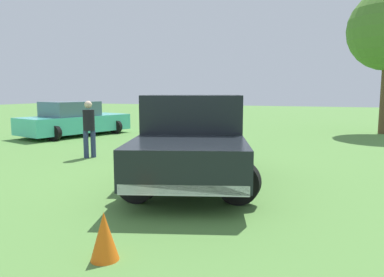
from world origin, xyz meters
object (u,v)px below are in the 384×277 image
Objects in this scene: sedan_near at (74,120)px; traffic_cone at (104,236)px; person_visitor at (89,126)px; person_bystander at (237,119)px; pickup_truck at (192,137)px.

sedan_near reaches higher than traffic_cone.
person_bystander is at bearing 84.67° from person_visitor.
pickup_truck reaches higher than person_visitor.
traffic_cone is (-4.05, 5.24, -0.62)m from person_visitor.
pickup_truck reaches higher than person_bystander.
pickup_truck is at bearing -170.84° from person_bystander.
traffic_cone is at bearing -8.84° from person_visitor.
sedan_near is 5.55m from person_visitor.
person_bystander reaches higher than person_visitor.
pickup_truck is 1.04× the size of sedan_near.
person_bystander is at bearing -86.17° from traffic_cone.
person_visitor is at bearing 138.41° from person_bystander.
sedan_near is 8.91× the size of traffic_cone.
traffic_cone is (-0.56, 8.30, -0.70)m from person_bystander.
person_visitor is (3.49, 3.06, -0.08)m from person_bystander.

